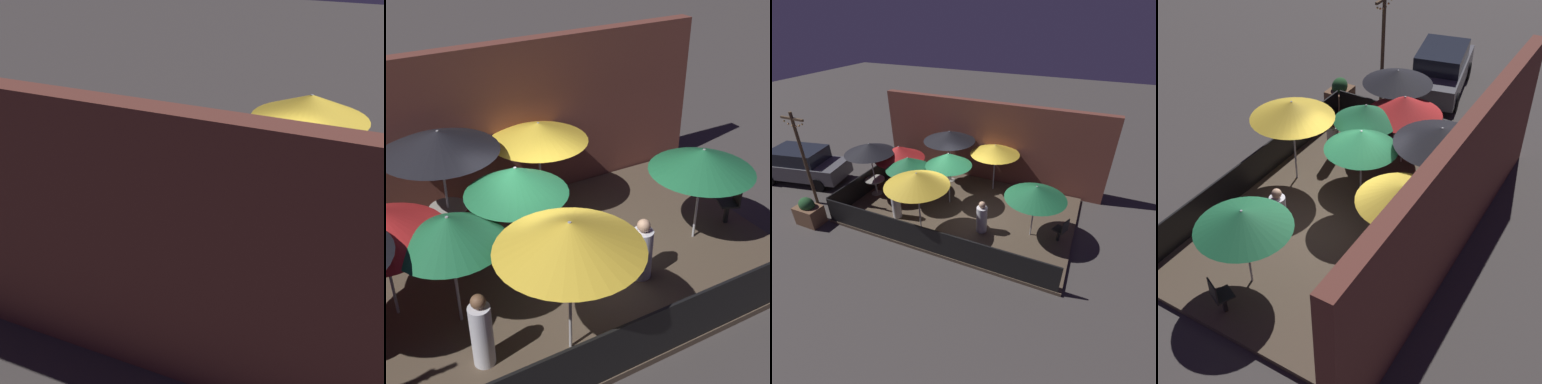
# 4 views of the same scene
# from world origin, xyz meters

# --- Properties ---
(ground_plane) EXTENTS (60.00, 60.00, 0.00)m
(ground_plane) POSITION_xyz_m (0.00, 0.00, 0.00)
(ground_plane) COLOR #423D3A
(patio_deck) EXTENTS (8.76, 5.51, 0.12)m
(patio_deck) POSITION_xyz_m (0.00, 0.00, 0.06)
(patio_deck) COLOR brown
(patio_deck) RESTS_ON ground_plane
(building_wall) EXTENTS (10.36, 0.36, 3.73)m
(building_wall) POSITION_xyz_m (0.00, 2.99, 1.87)
(building_wall) COLOR brown
(building_wall) RESTS_ON ground_plane
(fence_front) EXTENTS (8.56, 0.05, 0.95)m
(fence_front) POSITION_xyz_m (0.00, -2.71, 0.59)
(fence_front) COLOR black
(fence_front) RESTS_ON patio_deck
(fence_side_left) EXTENTS (0.05, 5.31, 0.95)m
(fence_side_left) POSITION_xyz_m (-4.34, 0.00, 0.59)
(fence_side_left) COLOR black
(fence_side_left) RESTS_ON patio_deck
(patio_umbrella_0) EXTENTS (2.29, 2.29, 2.43)m
(patio_umbrella_0) POSITION_xyz_m (-1.47, 1.96, 2.34)
(patio_umbrella_0) COLOR #B2B2B7
(patio_umbrella_0) RESTS_ON patio_deck
(patio_umbrella_1) EXTENTS (2.04, 2.04, 2.35)m
(patio_umbrella_1) POSITION_xyz_m (-3.92, -0.42, 2.26)
(patio_umbrella_1) COLOR #B2B2B7
(patio_umbrella_1) RESTS_ON patio_deck
(patio_umbrella_2) EXTENTS (2.09, 2.09, 2.02)m
(patio_umbrella_2) POSITION_xyz_m (2.93, -0.48, 1.91)
(patio_umbrella_2) COLOR #B2B2B7
(patio_umbrella_2) RESTS_ON patio_deck
(patio_umbrella_3) EXTENTS (2.23, 2.23, 2.39)m
(patio_umbrella_3) POSITION_xyz_m (-0.77, -1.88, 2.28)
(patio_umbrella_3) COLOR #B2B2B7
(patio_umbrella_3) RESTS_ON patio_deck
(patio_umbrella_4) EXTENTS (1.77, 1.77, 2.08)m
(patio_umbrella_4) POSITION_xyz_m (-2.09, -0.43, 1.96)
(patio_umbrella_4) COLOR #B2B2B7
(patio_umbrella_4) RESTS_ON patio_deck
(patio_umbrella_5) EXTENTS (2.09, 2.09, 2.13)m
(patio_umbrella_5) POSITION_xyz_m (0.64, 2.03, 2.04)
(patio_umbrella_5) COLOR #B2B2B7
(patio_umbrella_5) RESTS_ON patio_deck
(patio_umbrella_6) EXTENTS (1.85, 1.85, 2.24)m
(patio_umbrella_6) POSITION_xyz_m (-0.66, 0.24, 2.10)
(patio_umbrella_6) COLOR #B2B2B7
(patio_umbrella_6) RESTS_ON patio_deck
(patio_umbrella_7) EXTENTS (2.12, 2.12, 2.12)m
(patio_umbrella_7) POSITION_xyz_m (-2.99, 0.27, 1.97)
(patio_umbrella_7) COLOR #B2B2B7
(patio_umbrella_7) RESTS_ON patio_deck
(dining_table_0) EXTENTS (0.78, 0.78, 0.76)m
(dining_table_0) POSITION_xyz_m (-1.47, 1.96, 0.71)
(dining_table_0) COLOR #9E998E
(dining_table_0) RESTS_ON patio_deck
(dining_table_1) EXTENTS (0.83, 0.83, 0.71)m
(dining_table_1) POSITION_xyz_m (-3.92, -0.42, 0.68)
(dining_table_1) COLOR #9E998E
(dining_table_1) RESTS_ON patio_deck
(patio_chair_0) EXTENTS (0.42, 0.42, 0.94)m
(patio_chair_0) POSITION_xyz_m (-3.73, 1.87, 0.64)
(patio_chair_0) COLOR black
(patio_chair_0) RESTS_ON patio_deck
(patio_chair_1) EXTENTS (0.53, 0.53, 0.94)m
(patio_chair_1) POSITION_xyz_m (3.96, -0.43, 0.64)
(patio_chair_1) COLOR black
(patio_chair_1) RESTS_ON patio_deck
(patron_0) EXTENTS (0.37, 0.37, 1.34)m
(patron_0) POSITION_xyz_m (-2.08, -1.50, 0.73)
(patron_0) COLOR silver
(patron_0) RESTS_ON patio_deck
(patron_1) EXTENTS (0.47, 0.47, 1.25)m
(patron_1) POSITION_xyz_m (1.24, -0.97, 0.68)
(patron_1) COLOR silver
(patron_1) RESTS_ON patio_deck
(planter_box) EXTENTS (0.96, 0.67, 1.13)m
(planter_box) POSITION_xyz_m (-4.98, -3.06, 0.50)
(planter_box) COLOR brown
(planter_box) RESTS_ON ground_plane
(light_post) EXTENTS (1.10, 0.12, 3.93)m
(light_post) POSITION_xyz_m (-5.88, -1.96, 2.20)
(light_post) COLOR brown
(light_post) RESTS_ON ground_plane
(parked_car_0) EXTENTS (4.47, 2.53, 1.62)m
(parked_car_0) POSITION_xyz_m (-7.98, -0.67, 0.85)
(parked_car_0) COLOR #5B5B60
(parked_car_0) RESTS_ON ground_plane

